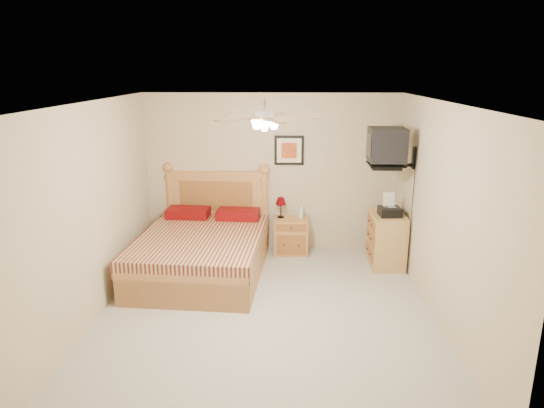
# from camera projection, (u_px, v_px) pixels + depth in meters

# --- Properties ---
(floor) EXTENTS (4.50, 4.50, 0.00)m
(floor) POSITION_uv_depth(u_px,v_px,m) (266.00, 313.00, 5.86)
(floor) COLOR #A8A297
(floor) RESTS_ON ground
(ceiling) EXTENTS (4.00, 4.50, 0.04)m
(ceiling) POSITION_uv_depth(u_px,v_px,m) (266.00, 103.00, 5.19)
(ceiling) COLOR white
(ceiling) RESTS_ON ground
(wall_back) EXTENTS (4.00, 0.04, 2.50)m
(wall_back) POSITION_uv_depth(u_px,v_px,m) (272.00, 173.00, 7.69)
(wall_back) COLOR #C2B18F
(wall_back) RESTS_ON ground
(wall_front) EXTENTS (4.00, 0.04, 2.50)m
(wall_front) POSITION_uv_depth(u_px,v_px,m) (253.00, 308.00, 3.36)
(wall_front) COLOR #C2B18F
(wall_front) RESTS_ON ground
(wall_left) EXTENTS (0.04, 4.50, 2.50)m
(wall_left) POSITION_uv_depth(u_px,v_px,m) (93.00, 213.00, 5.58)
(wall_left) COLOR #C2B18F
(wall_left) RESTS_ON ground
(wall_right) EXTENTS (0.04, 4.50, 2.50)m
(wall_right) POSITION_uv_depth(u_px,v_px,m) (443.00, 216.00, 5.47)
(wall_right) COLOR #C2B18F
(wall_right) RESTS_ON ground
(bed) EXTENTS (1.82, 2.31, 1.42)m
(bed) POSITION_uv_depth(u_px,v_px,m) (201.00, 227.00, 6.78)
(bed) COLOR #C7814C
(bed) RESTS_ON ground
(nightstand) EXTENTS (0.53, 0.40, 0.58)m
(nightstand) POSITION_uv_depth(u_px,v_px,m) (291.00, 236.00, 7.71)
(nightstand) COLOR #C69041
(nightstand) RESTS_ON ground
(table_lamp) EXTENTS (0.23, 0.23, 0.33)m
(table_lamp) POSITION_uv_depth(u_px,v_px,m) (281.00, 207.00, 7.64)
(table_lamp) COLOR #4E0107
(table_lamp) RESTS_ON nightstand
(lotion_bottle) EXTENTS (0.11, 0.11, 0.23)m
(lotion_bottle) POSITION_uv_depth(u_px,v_px,m) (301.00, 211.00, 7.62)
(lotion_bottle) COLOR silver
(lotion_bottle) RESTS_ON nightstand
(framed_picture) EXTENTS (0.46, 0.04, 0.46)m
(framed_picture) POSITION_uv_depth(u_px,v_px,m) (289.00, 150.00, 7.57)
(framed_picture) COLOR black
(framed_picture) RESTS_ON wall_back
(dresser) EXTENTS (0.47, 0.68, 0.80)m
(dresser) POSITION_uv_depth(u_px,v_px,m) (387.00, 239.00, 7.20)
(dresser) COLOR #A07447
(dresser) RESTS_ON ground
(fax_machine) EXTENTS (0.32, 0.34, 0.32)m
(fax_machine) POSITION_uv_depth(u_px,v_px,m) (390.00, 205.00, 6.95)
(fax_machine) COLOR black
(fax_machine) RESTS_ON dresser
(magazine_lower) EXTENTS (0.23, 0.29, 0.02)m
(magazine_lower) POSITION_uv_depth(u_px,v_px,m) (387.00, 209.00, 7.28)
(magazine_lower) COLOR beige
(magazine_lower) RESTS_ON dresser
(magazine_upper) EXTENTS (0.19, 0.25, 0.02)m
(magazine_upper) POSITION_uv_depth(u_px,v_px,m) (389.00, 208.00, 7.27)
(magazine_upper) COLOR gray
(magazine_upper) RESTS_ON magazine_lower
(wall_tv) EXTENTS (0.56, 0.46, 0.58)m
(wall_tv) POSITION_uv_depth(u_px,v_px,m) (398.00, 148.00, 6.62)
(wall_tv) COLOR black
(wall_tv) RESTS_ON wall_right
(ceiling_fan) EXTENTS (1.14, 1.14, 0.28)m
(ceiling_fan) POSITION_uv_depth(u_px,v_px,m) (265.00, 118.00, 5.04)
(ceiling_fan) COLOR white
(ceiling_fan) RESTS_ON ceiling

